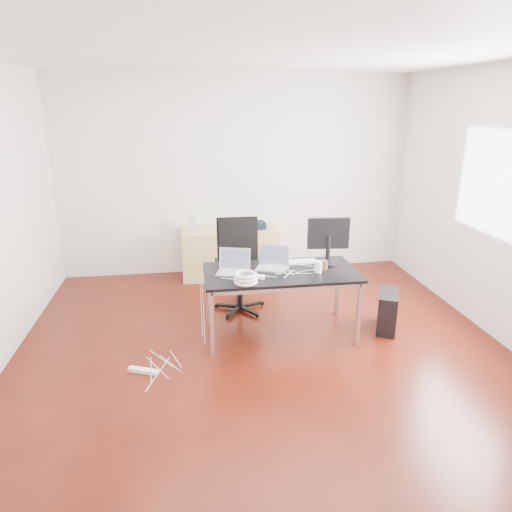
{
  "coord_description": "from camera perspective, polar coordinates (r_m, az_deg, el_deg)",
  "views": [
    {
      "loc": [
        -0.68,
        -4.01,
        2.39
      ],
      "look_at": [
        0.0,
        0.55,
        0.85
      ],
      "focal_mm": 32.0,
      "sensor_mm": 36.0,
      "label": 1
    }
  ],
  "objects": [
    {
      "name": "room_shell",
      "position": [
        4.2,
        1.61,
        4.85
      ],
      "size": [
        5.0,
        5.0,
        5.0
      ],
      "color": "#3B0E06",
      "rests_on": "ground"
    },
    {
      "name": "desk",
      "position": [
        4.8,
        3.1,
        -2.49
      ],
      "size": [
        1.6,
        0.8,
        0.73
      ],
      "color": "black",
      "rests_on": "ground"
    },
    {
      "name": "office_chair",
      "position": [
        5.47,
        -2.15,
        -0.58
      ],
      "size": [
        0.49,
        0.51,
        1.08
      ],
      "rotation": [
        0.0,
        0.0,
        -0.01
      ],
      "color": "black",
      "rests_on": "ground"
    },
    {
      "name": "filing_cabinet_left",
      "position": [
        6.57,
        -7.02,
        0.22
      ],
      "size": [
        0.5,
        0.5,
        0.7
      ],
      "primitive_type": "cube",
      "color": "tan",
      "rests_on": "ground"
    },
    {
      "name": "filing_cabinet_right",
      "position": [
        6.64,
        0.42,
        0.57
      ],
      "size": [
        0.5,
        0.5,
        0.7
      ],
      "primitive_type": "cube",
      "color": "tan",
      "rests_on": "ground"
    },
    {
      "name": "pc_tower",
      "position": [
        5.27,
        16.09,
        -6.61
      ],
      "size": [
        0.37,
        0.49,
        0.44
      ],
      "primitive_type": "cube",
      "rotation": [
        0.0,
        0.0,
        -0.44
      ],
      "color": "black",
      "rests_on": "ground"
    },
    {
      "name": "wastebasket",
      "position": [
        6.54,
        -3.24,
        -1.7
      ],
      "size": [
        0.32,
        0.32,
        0.28
      ],
      "primitive_type": "cylinder",
      "rotation": [
        0.0,
        0.0,
        0.41
      ],
      "color": "black",
      "rests_on": "ground"
    },
    {
      "name": "power_strip",
      "position": [
        4.53,
        -13.88,
        -13.74
      ],
      "size": [
        0.3,
        0.17,
        0.04
      ],
      "primitive_type": "cube",
      "rotation": [
        0.0,
        0.0,
        -0.4
      ],
      "color": "white",
      "rests_on": "ground"
    },
    {
      "name": "laptop_left",
      "position": [
        4.73,
        -2.77,
        -1.38
      ],
      "size": [
        0.39,
        0.34,
        0.23
      ],
      "rotation": [
        0.0,
        0.0,
        -0.28
      ],
      "color": "silver",
      "rests_on": "desk"
    },
    {
      "name": "laptop_right",
      "position": [
        4.84,
        2.17,
        -0.88
      ],
      "size": [
        0.4,
        0.36,
        0.23
      ],
      "rotation": [
        0.0,
        0.0,
        -0.41
      ],
      "color": "silver",
      "rests_on": "desk"
    },
    {
      "name": "monitor",
      "position": [
        4.98,
        9.01,
        2.19
      ],
      "size": [
        0.45,
        0.26,
        0.51
      ],
      "rotation": [
        0.0,
        0.0,
        -0.08
      ],
      "color": "black",
      "rests_on": "desk"
    },
    {
      "name": "keyboard",
      "position": [
        5.03,
        5.1,
        -0.75
      ],
      "size": [
        0.44,
        0.15,
        0.02
      ],
      "primitive_type": "cube",
      "rotation": [
        0.0,
        0.0,
        0.02
      ],
      "color": "white",
      "rests_on": "desk"
    },
    {
      "name": "cup_white",
      "position": [
        4.76,
        7.78,
        -1.35
      ],
      "size": [
        0.1,
        0.1,
        0.12
      ],
      "primitive_type": "cylinder",
      "rotation": [
        0.0,
        0.0,
        -0.27
      ],
      "color": "white",
      "rests_on": "desk"
    },
    {
      "name": "cup_brown",
      "position": [
        4.85,
        8.49,
        -1.12
      ],
      "size": [
        0.1,
        0.1,
        0.1
      ],
      "primitive_type": "cylinder",
      "rotation": [
        0.0,
        0.0,
        0.4
      ],
      "color": "brown",
      "rests_on": "desk"
    },
    {
      "name": "cable_coil",
      "position": [
        4.43,
        -1.28,
        -2.78
      ],
      "size": [
        0.24,
        0.24,
        0.11
      ],
      "rotation": [
        0.0,
        0.0,
        -0.11
      ],
      "color": "white",
      "rests_on": "desk"
    },
    {
      "name": "power_adapter",
      "position": [
        4.57,
        0.62,
        -2.64
      ],
      "size": [
        0.09,
        0.09,
        0.03
      ],
      "primitive_type": "cube",
      "rotation": [
        0.0,
        0.0,
        -0.39
      ],
      "color": "white",
      "rests_on": "desk"
    },
    {
      "name": "speaker",
      "position": [
        6.46,
        -7.95,
        3.94
      ],
      "size": [
        0.09,
        0.08,
        0.18
      ],
      "primitive_type": "cube",
      "rotation": [
        0.0,
        0.0,
        0.05
      ],
      "color": "#9E9E9E",
      "rests_on": "filing_cabinet_left"
    },
    {
      "name": "navy_garment",
      "position": [
        6.53,
        -0.19,
        3.86
      ],
      "size": [
        0.31,
        0.26,
        0.09
      ],
      "primitive_type": "cube",
      "rotation": [
        0.0,
        0.0,
        0.06
      ],
      "color": "black",
      "rests_on": "filing_cabinet_right"
    }
  ]
}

